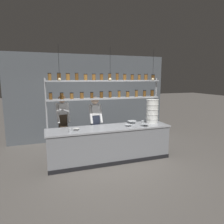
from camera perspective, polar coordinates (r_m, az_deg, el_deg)
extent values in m
plane|color=#5B5651|center=(5.58, -0.67, -13.55)|extent=(40.00, 40.00, 0.00)
cube|color=#4C5156|center=(7.24, -6.06, 4.12)|extent=(5.69, 0.12, 3.01)
cube|color=gray|center=(5.42, -0.68, -9.27)|extent=(3.23, 0.72, 0.88)
cube|color=#999BA0|center=(5.29, -0.69, -4.55)|extent=(3.29, 0.76, 0.04)
cube|color=black|center=(5.24, 0.62, -14.53)|extent=(3.23, 0.03, 0.10)
cylinder|color=#999BA0|center=(5.32, -18.09, -2.73)|extent=(0.04, 0.04, 2.20)
cylinder|color=#999BA0|center=(6.19, 12.21, -0.77)|extent=(0.04, 0.04, 2.20)
cube|color=#999BA0|center=(5.47, -1.79, 3.92)|extent=(3.13, 0.28, 0.04)
cylinder|color=brown|center=(5.22, -17.14, 4.29)|extent=(0.09, 0.09, 0.16)
cylinder|color=black|center=(5.22, -17.19, 5.25)|extent=(0.09, 0.09, 0.02)
cylinder|color=#513314|center=(5.24, -14.15, 4.40)|extent=(0.09, 0.09, 0.15)
cylinder|color=black|center=(5.23, -14.19, 5.34)|extent=(0.09, 0.09, 0.02)
cylinder|color=brown|center=(5.26, -11.44, 4.48)|extent=(0.09, 0.09, 0.14)
cylinder|color=black|center=(5.26, -11.47, 5.36)|extent=(0.10, 0.10, 0.02)
cylinder|color=brown|center=(5.30, -8.61, 4.66)|extent=(0.10, 0.10, 0.15)
cylinder|color=black|center=(5.30, -8.64, 5.59)|extent=(0.10, 0.10, 0.02)
cylinder|color=#513314|center=(5.36, -5.80, 4.74)|extent=(0.08, 0.08, 0.15)
cylinder|color=black|center=(5.35, -5.81, 5.63)|extent=(0.09, 0.09, 0.02)
cylinder|color=#513314|center=(5.42, -3.06, 4.89)|extent=(0.09, 0.09, 0.16)
cylinder|color=black|center=(5.42, -3.07, 5.82)|extent=(0.09, 0.09, 0.02)
cylinder|color=brown|center=(5.50, -0.54, 4.99)|extent=(0.08, 0.08, 0.16)
cylinder|color=black|center=(5.49, -0.55, 5.93)|extent=(0.09, 0.09, 0.02)
cylinder|color=brown|center=(5.59, 2.04, 5.09)|extent=(0.08, 0.08, 0.17)
cylinder|color=black|center=(5.58, 2.05, 6.06)|extent=(0.08, 0.08, 0.02)
cylinder|color=brown|center=(5.68, 4.49, 5.06)|extent=(0.09, 0.09, 0.15)
cylinder|color=black|center=(5.68, 4.50, 5.91)|extent=(0.10, 0.10, 0.02)
cylinder|color=brown|center=(5.80, 6.99, 5.24)|extent=(0.08, 0.08, 0.18)
cylinder|color=black|center=(5.79, 7.01, 6.22)|extent=(0.09, 0.09, 0.02)
cylinder|color=brown|center=(5.92, 9.28, 5.20)|extent=(0.09, 0.09, 0.16)
cylinder|color=black|center=(5.91, 9.30, 6.07)|extent=(0.09, 0.09, 0.02)
cylinder|color=#513314|center=(6.04, 11.39, 5.26)|extent=(0.10, 0.10, 0.17)
cylinder|color=black|center=(6.03, 11.42, 6.17)|extent=(0.10, 0.10, 0.02)
cube|color=#999BA0|center=(5.44, -1.81, 8.90)|extent=(3.13, 0.28, 0.04)
cylinder|color=brown|center=(5.20, -17.39, 9.51)|extent=(0.08, 0.08, 0.16)
cylinder|color=black|center=(5.20, -17.44, 10.50)|extent=(0.09, 0.09, 0.02)
cylinder|color=#513314|center=(5.21, -14.90, 9.67)|extent=(0.09, 0.09, 0.17)
cylinder|color=black|center=(5.22, -14.94, 10.69)|extent=(0.09, 0.09, 0.02)
cylinder|color=brown|center=(5.24, -12.50, 9.72)|extent=(0.10, 0.10, 0.16)
cylinder|color=black|center=(5.24, -12.53, 10.71)|extent=(0.10, 0.10, 0.02)
cylinder|color=#513314|center=(5.27, -10.04, 9.85)|extent=(0.09, 0.09, 0.17)
cylinder|color=black|center=(5.27, -10.08, 10.87)|extent=(0.09, 0.09, 0.02)
cylinder|color=brown|center=(5.31, -7.55, 9.78)|extent=(0.09, 0.09, 0.15)
cylinder|color=black|center=(5.31, -7.57, 10.68)|extent=(0.10, 0.10, 0.02)
cylinder|color=brown|center=(5.35, -5.22, 9.85)|extent=(0.09, 0.09, 0.15)
cylinder|color=black|center=(5.36, -5.23, 10.77)|extent=(0.10, 0.10, 0.02)
cylinder|color=brown|center=(5.41, -3.02, 9.89)|extent=(0.09, 0.09, 0.15)
cylinder|color=black|center=(5.41, -3.03, 10.82)|extent=(0.09, 0.09, 0.02)
cylinder|color=brown|center=(5.48, -0.66, 9.98)|extent=(0.08, 0.08, 0.17)
cylinder|color=black|center=(5.48, -0.66, 10.97)|extent=(0.08, 0.08, 0.02)
cylinder|color=brown|center=(5.55, 1.48, 10.01)|extent=(0.08, 0.08, 0.18)
cylinder|color=black|center=(5.55, 1.48, 11.02)|extent=(0.08, 0.08, 0.02)
cylinder|color=brown|center=(5.63, 3.65, 9.87)|extent=(0.09, 0.09, 0.15)
cylinder|color=black|center=(5.63, 3.66, 10.74)|extent=(0.09, 0.09, 0.02)
cylinder|color=brown|center=(5.72, 5.78, 9.79)|extent=(0.09, 0.09, 0.14)
cylinder|color=black|center=(5.72, 5.80, 10.61)|extent=(0.09, 0.09, 0.02)
cylinder|color=brown|center=(5.81, 7.77, 9.76)|extent=(0.08, 0.08, 0.15)
cylinder|color=black|center=(5.81, 7.79, 10.58)|extent=(0.08, 0.08, 0.02)
cylinder|color=brown|center=(5.91, 9.66, 9.75)|extent=(0.10, 0.10, 0.15)
cylinder|color=black|center=(5.91, 9.69, 10.59)|extent=(0.10, 0.10, 0.02)
cylinder|color=#513314|center=(6.03, 11.62, 9.62)|extent=(0.10, 0.10, 0.14)
cylinder|color=black|center=(6.03, 11.65, 10.38)|extent=(0.10, 0.10, 0.02)
cylinder|color=black|center=(5.95, -14.39, -8.06)|extent=(0.11, 0.11, 0.84)
cylinder|color=black|center=(5.98, -12.87, -7.90)|extent=(0.11, 0.11, 0.84)
cube|color=#473828|center=(5.82, -13.86, -2.34)|extent=(0.24, 0.20, 0.36)
cube|color=white|center=(5.76, -13.99, 0.86)|extent=(0.24, 0.21, 0.30)
sphere|color=#A37A5B|center=(5.72, -14.11, 3.62)|extent=(0.22, 0.22, 0.22)
cylinder|color=white|center=(5.69, -15.25, -0.34)|extent=(0.10, 0.26, 0.55)
cylinder|color=white|center=(5.75, -12.41, -0.12)|extent=(0.10, 0.26, 0.55)
cylinder|color=black|center=(5.85, -5.50, -8.20)|extent=(0.11, 0.11, 0.81)
cylinder|color=black|center=(5.90, -4.00, -8.03)|extent=(0.11, 0.11, 0.81)
cube|color=#232838|center=(5.73, -4.83, -2.56)|extent=(0.23, 0.19, 0.35)
cube|color=white|center=(5.67, -4.87, 0.60)|extent=(0.23, 0.20, 0.29)
sphere|color=beige|center=(5.63, -4.91, 3.33)|extent=(0.21, 0.21, 0.21)
cylinder|color=white|center=(5.58, -6.07, -0.57)|extent=(0.09, 0.25, 0.53)
cylinder|color=white|center=(5.68, -3.28, -0.37)|extent=(0.09, 0.25, 0.53)
cylinder|color=white|center=(5.85, 11.32, -2.53)|extent=(0.33, 0.33, 0.12)
cylinder|color=silver|center=(5.84, 11.35, -1.87)|extent=(0.35, 0.35, 0.01)
cylinder|color=white|center=(5.82, 11.37, -1.21)|extent=(0.33, 0.33, 0.12)
cylinder|color=silver|center=(5.81, 11.39, -0.55)|extent=(0.35, 0.35, 0.01)
cylinder|color=white|center=(5.80, 11.41, 0.11)|extent=(0.33, 0.33, 0.12)
cylinder|color=silver|center=(5.79, 11.44, 0.78)|extent=(0.35, 0.35, 0.01)
cylinder|color=white|center=(5.78, 11.46, 1.44)|extent=(0.33, 0.33, 0.12)
cylinder|color=silver|center=(5.77, 11.48, 2.11)|extent=(0.35, 0.35, 0.01)
cylinder|color=white|center=(5.76, 11.50, 2.79)|extent=(0.33, 0.33, 0.12)
cylinder|color=silver|center=(5.75, 11.53, 3.46)|extent=(0.35, 0.35, 0.01)
cylinder|color=#B2B7BC|center=(5.47, 9.42, -3.92)|extent=(0.10, 0.10, 0.01)
cone|color=#B2B7BC|center=(5.47, 9.42, -3.67)|extent=(0.22, 0.22, 0.06)
cylinder|color=silver|center=(5.75, 5.73, -3.16)|extent=(0.11, 0.11, 0.01)
cone|color=silver|center=(5.75, 5.73, -2.88)|extent=(0.25, 0.25, 0.07)
cylinder|color=silver|center=(5.40, 4.73, -4.01)|extent=(0.08, 0.08, 0.01)
cone|color=silver|center=(5.39, 4.73, -3.81)|extent=(0.18, 0.18, 0.05)
cylinder|color=silver|center=(5.06, -10.10, -5.07)|extent=(0.07, 0.07, 0.01)
cone|color=silver|center=(5.05, -10.11, -4.89)|extent=(0.16, 0.16, 0.04)
cylinder|color=#B2B7BC|center=(4.90, -11.93, -5.16)|extent=(0.07, 0.07, 0.09)
cylinder|color=#B2B7BC|center=(5.65, 8.67, -2.97)|extent=(0.07, 0.07, 0.11)
cylinder|color=black|center=(4.90, -14.99, 13.61)|extent=(0.01, 0.01, 0.79)
sphere|color=#F9E5B2|center=(4.88, -14.78, 8.98)|extent=(0.07, 0.07, 0.07)
cylinder|color=black|center=(5.15, -0.53, 13.73)|extent=(0.01, 0.01, 0.79)
sphere|color=#F9E5B2|center=(5.13, -0.53, 9.31)|extent=(0.07, 0.07, 0.07)
cylinder|color=black|center=(5.65, 11.71, 13.17)|extent=(0.01, 0.01, 0.79)
sphere|color=#F9E5B2|center=(5.64, 11.57, 9.15)|extent=(0.07, 0.07, 0.07)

